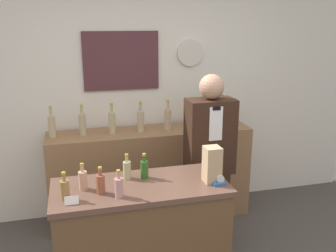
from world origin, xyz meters
name	(u,v)px	position (x,y,z in m)	size (l,w,h in m)	color
back_wall	(139,91)	(0.00, 2.00, 1.36)	(5.20, 0.09, 2.70)	silver
back_shelf	(151,174)	(0.05, 1.71, 0.49)	(2.11, 0.46, 0.99)	#8E6642
display_counter	(142,242)	(-0.28, 0.50, 0.47)	(1.27, 0.57, 0.95)	brown
shopkeeper	(209,165)	(0.45, 1.02, 0.82)	(0.42, 0.26, 1.65)	#331E14
potted_plant	(215,108)	(0.75, 1.67, 1.19)	(0.27, 0.27, 0.38)	#B27047
paper_bag	(212,165)	(0.24, 0.43, 1.08)	(0.12, 0.12, 0.27)	tan
tape_dispenser	(219,182)	(0.28, 0.36, 0.97)	(0.09, 0.06, 0.07)	#2D66A8
price_card_left	(72,201)	(-0.76, 0.32, 0.98)	(0.09, 0.02, 0.06)	white
counter_bottle_0	(65,189)	(-0.80, 0.41, 1.02)	(0.06, 0.06, 0.19)	olive
counter_bottle_1	(83,180)	(-0.68, 0.53, 1.02)	(0.06, 0.06, 0.19)	tan
counter_bottle_2	(101,184)	(-0.56, 0.44, 1.02)	(0.06, 0.06, 0.19)	brown
counter_bottle_3	(119,187)	(-0.45, 0.35, 1.02)	(0.06, 0.06, 0.19)	tan
counter_bottle_4	(127,169)	(-0.35, 0.64, 1.02)	(0.06, 0.06, 0.19)	tan
counter_bottle_5	(144,169)	(-0.22, 0.62, 1.02)	(0.06, 0.06, 0.19)	#295A1D
shelf_bottle_0	(52,126)	(-0.92, 1.72, 1.11)	(0.07, 0.07, 0.31)	tan
shelf_bottle_1	(82,124)	(-0.63, 1.72, 1.11)	(0.07, 0.07, 0.31)	tan
shelf_bottle_2	(112,122)	(-0.34, 1.69, 1.11)	(0.07, 0.07, 0.31)	tan
shelf_bottle_3	(141,121)	(-0.05, 1.69, 1.11)	(0.07, 0.07, 0.31)	tan
shelf_bottle_4	(168,119)	(0.24, 1.70, 1.11)	(0.07, 0.07, 0.31)	tan
shelf_bottle_5	(194,117)	(0.53, 1.70, 1.11)	(0.07, 0.07, 0.31)	tan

